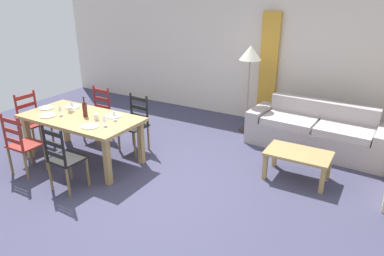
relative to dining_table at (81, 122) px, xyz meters
The scene contains 29 objects.
ground_plane 1.54m from the dining_table, ahead, with size 9.60×9.60×0.02m, color #3D3C56.
wall_far 3.63m from the dining_table, 67.18° to the left, with size 9.60×0.16×2.70m, color beige.
curtain_panel_left 3.70m from the dining_table, 58.73° to the left, with size 0.35×0.08×2.20m, color gold.
dining_table is the anchor object (origin of this frame).
dining_chair_near_left 0.90m from the dining_table, 119.51° to the right, with size 0.42×0.40×0.96m.
dining_chair_near_right 0.92m from the dining_table, 59.79° to the right, with size 0.43×0.41×0.96m.
dining_chair_far_left 0.91m from the dining_table, 118.62° to the left, with size 0.44×0.42×0.96m.
dining_chair_far_right 0.88m from the dining_table, 58.03° to the left, with size 0.45×0.43×0.96m.
dining_chair_head_west 1.18m from the dining_table, behind, with size 0.41×0.43×0.96m.
dinner_plate_near_left 0.52m from the dining_table, 150.95° to the right, with size 0.24×0.24×0.02m, color white.
fork_near_left 0.66m from the dining_table, 157.38° to the right, with size 0.02×0.17×0.01m, color silver.
dinner_plate_near_right 0.52m from the dining_table, 29.05° to the right, with size 0.24×0.24×0.02m, color white.
fork_near_right 0.40m from the dining_table, 39.81° to the right, with size 0.02×0.17×0.01m, color silver.
dinner_plate_far_left 0.52m from the dining_table, 150.95° to the left, with size 0.24×0.24×0.02m, color white.
fork_far_left 0.66m from the dining_table, 157.38° to the left, with size 0.02×0.17×0.01m, color silver.
dinner_plate_far_right 0.52m from the dining_table, 29.05° to the left, with size 0.24×0.24×0.02m, color white.
fork_far_right 0.40m from the dining_table, 39.81° to the left, with size 0.02×0.17×0.01m, color silver.
dinner_plate_head_west 0.79m from the dining_table, behind, with size 0.24×0.24×0.02m, color white.
fork_head_west 0.93m from the dining_table, behind, with size 0.02×0.17×0.01m, color silver.
wine_bottle 0.22m from the dining_table, 27.77° to the left, with size 0.07×0.07×0.32m.
wine_glass_near_left 0.39m from the dining_table, 159.22° to the right, with size 0.06×0.06×0.16m.
wine_glass_near_right 0.65m from the dining_table, 10.94° to the right, with size 0.06×0.06×0.16m.
wine_glass_far_left 0.39m from the dining_table, 158.68° to the left, with size 0.06×0.06×0.16m.
wine_glass_far_right 0.62m from the dining_table, 12.91° to the left, with size 0.06×0.06×0.16m.
coffee_cup_primary 0.35m from the dining_table, ahead, with size 0.07×0.07×0.09m, color silver.
coffee_cup_secondary 0.32m from the dining_table, 169.27° to the left, with size 0.07×0.07×0.09m, color silver.
couch 3.90m from the dining_table, 36.77° to the left, with size 2.32×0.93×0.80m.
coffee_table 3.31m from the dining_table, 19.69° to the left, with size 0.90×0.56×0.42m.
standing_lamp 3.16m from the dining_table, 54.98° to the left, with size 0.40×0.40×1.64m.
Camera 1 is at (2.70, -3.58, 2.61)m, focal length 33.17 mm.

